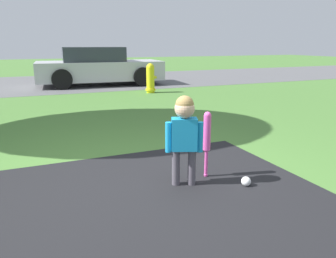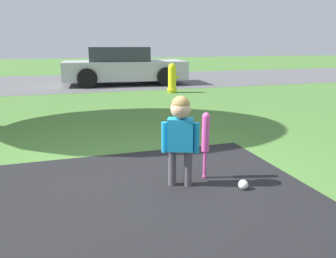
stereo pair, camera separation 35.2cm
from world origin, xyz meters
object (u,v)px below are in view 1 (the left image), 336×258
Objects in this scene: child at (184,128)px; parked_car at (98,67)px; sports_ball at (246,181)px; baseball_bat at (207,135)px; fire_hydrant at (150,78)px.

child is 0.21× the size of parked_car.
child is at bearing 153.88° from sports_ball.
sports_ball is at bearing -55.58° from baseball_bat.
child is 1.08× the size of fire_hydrant.
baseball_bat is at bearing 38.55° from child.
sports_ball is (0.56, -0.27, -0.54)m from child.
sports_ball is 0.02× the size of parked_car.
fire_hydrant is (1.35, 6.38, 0.36)m from sports_ball.
sports_ball is 8.86m from parked_car.
child is at bearing -91.74° from parked_car.
sports_ball is at bearing -101.90° from fire_hydrant.
baseball_bat is 0.60m from sports_ball.
baseball_bat is (0.31, 0.09, -0.13)m from child.
child is 6.40m from fire_hydrant.
child is 0.34m from baseball_bat.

